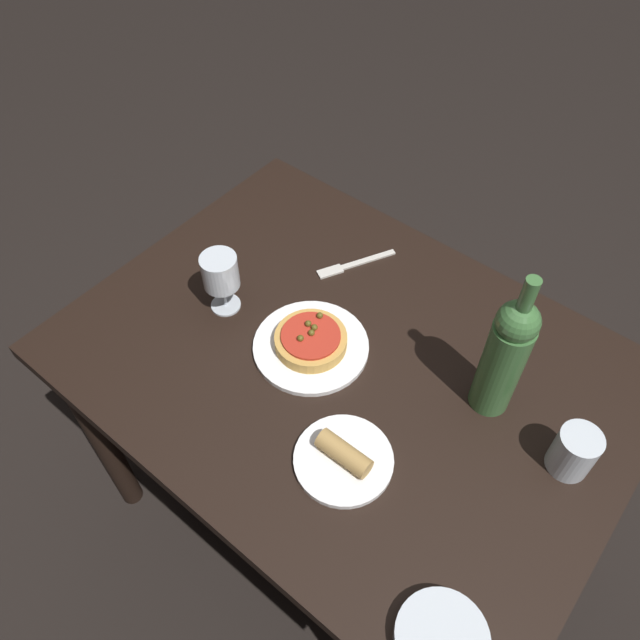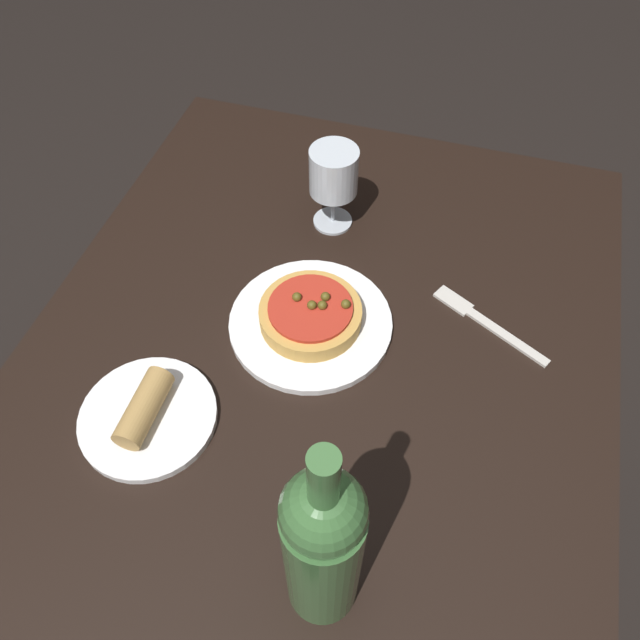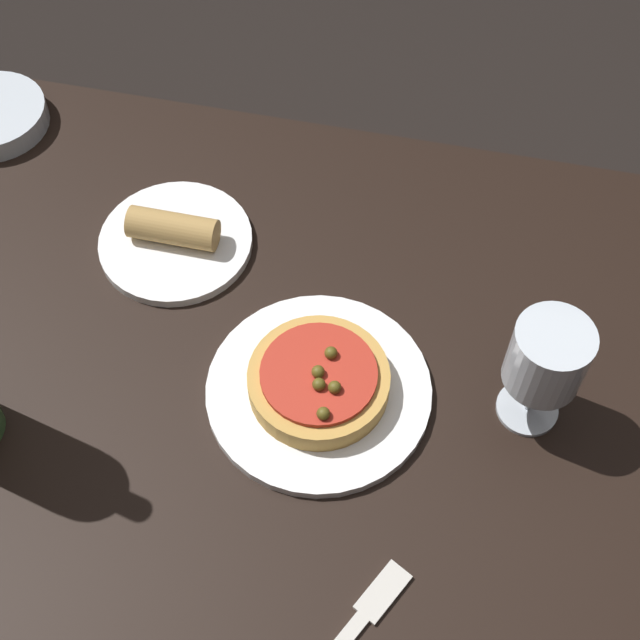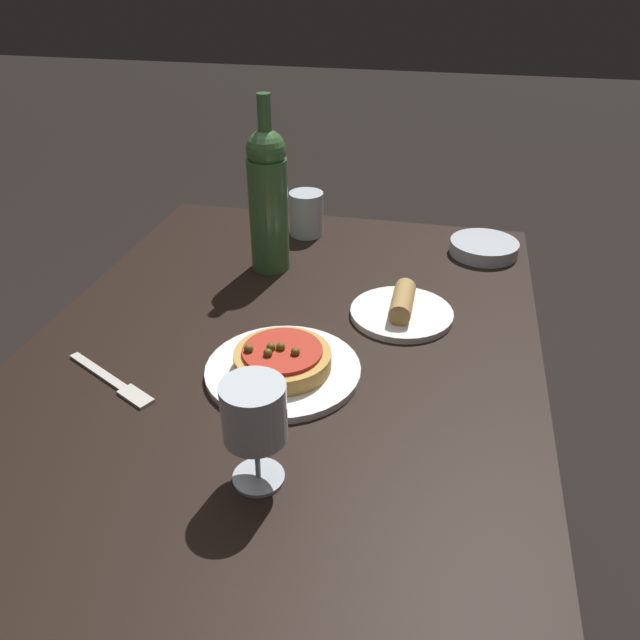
% 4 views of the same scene
% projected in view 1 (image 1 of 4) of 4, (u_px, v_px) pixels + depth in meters
% --- Properties ---
extents(ground_plane, '(14.00, 14.00, 0.00)m').
position_uv_depth(ground_plane, '(338.00, 508.00, 1.88)').
color(ground_plane, black).
extents(dining_table, '(1.14, 0.85, 0.76)m').
position_uv_depth(dining_table, '(345.00, 389.00, 1.37)').
color(dining_table, black).
rests_on(dining_table, ground_plane).
extents(dinner_plate, '(0.24, 0.24, 0.01)m').
position_uv_depth(dinner_plate, '(311.00, 346.00, 1.30)').
color(dinner_plate, white).
rests_on(dinner_plate, dining_table).
extents(pizza, '(0.15, 0.15, 0.04)m').
position_uv_depth(pizza, '(311.00, 340.00, 1.29)').
color(pizza, gold).
rests_on(pizza, dinner_plate).
extents(wine_glass, '(0.08, 0.08, 0.15)m').
position_uv_depth(wine_glass, '(220.00, 273.00, 1.30)').
color(wine_glass, silver).
rests_on(wine_glass, dining_table).
extents(wine_bottle, '(0.08, 0.08, 0.35)m').
position_uv_depth(wine_bottle, '(505.00, 355.00, 1.11)').
color(wine_bottle, '#3D6B38').
rests_on(wine_bottle, dining_table).
extents(water_cup, '(0.08, 0.08, 0.10)m').
position_uv_depth(water_cup, '(574.00, 452.00, 1.10)').
color(water_cup, silver).
rests_on(water_cup, dining_table).
extents(side_bowl, '(0.14, 0.14, 0.03)m').
position_uv_depth(side_bowl, '(441.00, 639.00, 0.94)').
color(side_bowl, silver).
rests_on(side_bowl, dining_table).
extents(fork, '(0.11, 0.18, 0.00)m').
position_uv_depth(fork, '(351.00, 265.00, 1.46)').
color(fork, beige).
rests_on(fork, dining_table).
extents(side_plate, '(0.18, 0.18, 0.05)m').
position_uv_depth(side_plate, '(344.00, 458.00, 1.13)').
color(side_plate, white).
rests_on(side_plate, dining_table).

